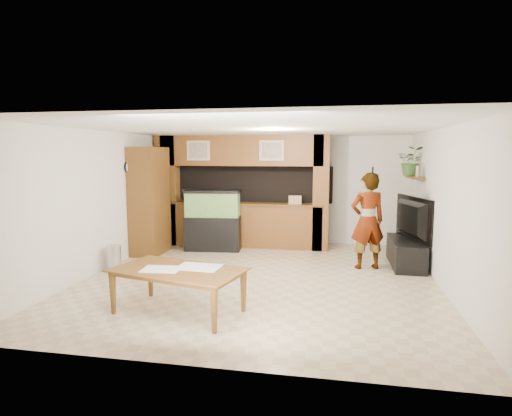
% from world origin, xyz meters
% --- Properties ---
extents(floor, '(6.50, 6.50, 0.00)m').
position_xyz_m(floor, '(0.00, 0.00, 0.00)').
color(floor, tan).
rests_on(floor, ground).
extents(ceiling, '(6.50, 6.50, 0.00)m').
position_xyz_m(ceiling, '(0.00, 0.00, 2.60)').
color(ceiling, white).
rests_on(ceiling, wall_back).
extents(wall_back, '(6.00, 0.00, 6.00)m').
position_xyz_m(wall_back, '(0.00, 3.25, 1.30)').
color(wall_back, silver).
rests_on(wall_back, floor).
extents(wall_left, '(0.00, 6.50, 6.50)m').
position_xyz_m(wall_left, '(-3.00, 0.00, 1.30)').
color(wall_left, silver).
rests_on(wall_left, floor).
extents(wall_right, '(0.00, 6.50, 6.50)m').
position_xyz_m(wall_right, '(3.00, 0.00, 1.30)').
color(wall_right, silver).
rests_on(wall_right, floor).
extents(partition, '(4.20, 0.99, 2.60)m').
position_xyz_m(partition, '(-0.95, 2.64, 1.31)').
color(partition, brown).
rests_on(partition, floor).
extents(wall_clock, '(0.05, 0.25, 0.25)m').
position_xyz_m(wall_clock, '(-2.97, 1.00, 1.90)').
color(wall_clock, black).
rests_on(wall_clock, wall_left).
extents(wall_shelf, '(0.25, 0.90, 0.04)m').
position_xyz_m(wall_shelf, '(2.85, 1.95, 1.70)').
color(wall_shelf, brown).
rests_on(wall_shelf, wall_right).
extents(pantry_cabinet, '(0.58, 0.95, 2.32)m').
position_xyz_m(pantry_cabinet, '(-2.70, 1.41, 1.16)').
color(pantry_cabinet, brown).
rests_on(pantry_cabinet, floor).
extents(trash_can, '(0.27, 0.27, 0.49)m').
position_xyz_m(trash_can, '(-2.76, -0.08, 0.24)').
color(trash_can, '#B2B2B7').
rests_on(trash_can, floor).
extents(aquarium, '(1.24, 0.46, 1.37)m').
position_xyz_m(aquarium, '(-1.44, 1.95, 0.67)').
color(aquarium, black).
rests_on(aquarium, floor).
extents(tv_stand, '(0.56, 1.53, 0.51)m').
position_xyz_m(tv_stand, '(2.65, 1.37, 0.25)').
color(tv_stand, black).
rests_on(tv_stand, floor).
extents(television, '(0.60, 1.46, 0.85)m').
position_xyz_m(television, '(2.65, 1.37, 0.93)').
color(television, black).
rests_on(television, tv_stand).
extents(photo_frame, '(0.04, 0.17, 0.22)m').
position_xyz_m(photo_frame, '(2.85, 1.70, 1.83)').
color(photo_frame, tan).
rests_on(photo_frame, wall_shelf).
extents(potted_plant, '(0.63, 0.58, 0.61)m').
position_xyz_m(potted_plant, '(2.82, 2.25, 2.02)').
color(potted_plant, '#375F26').
rests_on(potted_plant, wall_shelf).
extents(person, '(0.78, 0.64, 1.83)m').
position_xyz_m(person, '(1.88, 1.01, 0.92)').
color(person, '#A38359').
rests_on(person, floor).
extents(microphone, '(0.03, 0.09, 0.15)m').
position_xyz_m(microphone, '(1.93, 0.85, 1.87)').
color(microphone, black).
rests_on(microphone, person).
extents(dining_table, '(1.94, 1.37, 0.62)m').
position_xyz_m(dining_table, '(-0.81, -1.89, 0.31)').
color(dining_table, brown).
rests_on(dining_table, floor).
extents(newspaper_a, '(0.53, 0.40, 0.01)m').
position_xyz_m(newspaper_a, '(-1.02, -1.92, 0.62)').
color(newspaper_a, silver).
rests_on(newspaper_a, dining_table).
extents(newspaper_b, '(0.62, 0.46, 0.01)m').
position_xyz_m(newspaper_b, '(-0.55, -1.72, 0.62)').
color(newspaper_b, silver).
rests_on(newspaper_b, dining_table).
extents(counter_box, '(0.30, 0.22, 0.19)m').
position_xyz_m(counter_box, '(0.37, 2.45, 1.14)').
color(counter_box, tan).
rests_on(counter_box, partition).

